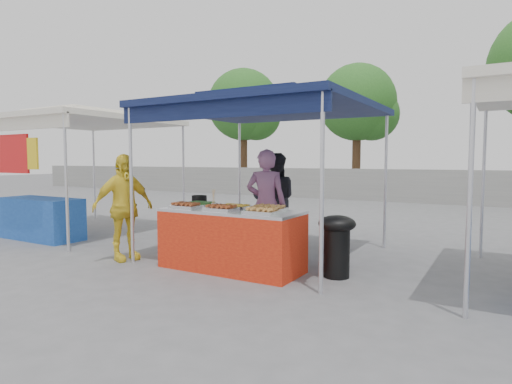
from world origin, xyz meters
The scene contains 22 objects.
ground_plane centered at (0.00, 0.00, 0.00)m, with size 80.00×80.00×0.00m, color slate.
back_wall centered at (0.00, 11.00, 0.60)m, with size 40.00×0.25×1.20m, color gray.
main_canopy centered at (0.00, 0.97, 2.37)m, with size 3.20×3.20×2.57m.
neighbor_stall_left centered at (-4.50, 0.57, 1.60)m, with size 3.20×3.20×2.57m.
tree_0 centered at (-7.60, 12.79, 4.05)m, with size 3.51×3.45×5.92m.
tree_1 centered at (-2.11, 13.17, 3.85)m, with size 3.36×3.28×5.63m.
vendor_table centered at (0.00, -0.10, 0.43)m, with size 2.00×0.80×0.85m.
food_tray_fl centered at (-0.61, -0.32, 0.88)m, with size 0.42×0.30×0.07m.
food_tray_fm centered at (-0.01, -0.33, 0.88)m, with size 0.42×0.30×0.07m.
food_tray_fr centered at (0.63, -0.34, 0.88)m, with size 0.42×0.30×0.07m.
food_tray_bl centered at (-0.59, -0.02, 0.88)m, with size 0.42×0.30×0.07m.
food_tray_bm centered at (0.01, 0.01, 0.88)m, with size 0.42×0.30×0.07m.
food_tray_br centered at (0.57, -0.02, 0.88)m, with size 0.42×0.30×0.07m.
cooking_pot centered at (-0.82, 0.25, 0.92)m, with size 0.23×0.23×0.14m, color black.
skewer_cup centered at (-0.18, -0.25, 0.90)m, with size 0.08×0.08×0.09m, color silver.
wok_burner centered at (1.41, 0.28, 0.49)m, with size 0.49×0.49×0.83m.
crate_left centered at (-0.27, 0.51, 0.13)m, with size 0.45×0.31×0.27m, color #163AB9.
crate_right centered at (0.18, 0.53, 0.13)m, with size 0.45×0.31×0.27m, color #163AB9.
crate_stacked centered at (0.18, 0.53, 0.40)m, with size 0.44×0.31×0.27m, color #163AB9.
vendor_woman centered at (0.10, 0.73, 0.85)m, with size 0.62×0.41×1.71m, color #9D648F.
helper_man centered at (-0.30, 1.80, 0.83)m, with size 0.81×0.63×1.66m, color #222228.
customer_person centered at (-1.76, -0.43, 0.82)m, with size 0.96×0.40×1.63m, color yellow.
Camera 1 is at (3.27, -5.04, 1.54)m, focal length 30.00 mm.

